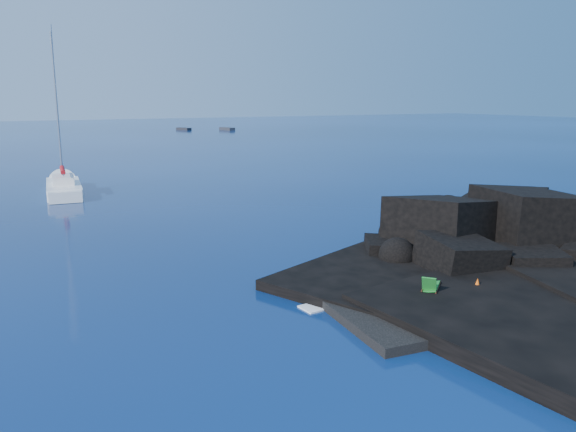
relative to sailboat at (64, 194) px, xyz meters
name	(u,v)px	position (x,y,z in m)	size (l,w,h in m)	color
ground	(349,335)	(4.96, -35.30, 0.00)	(400.00, 400.00, 0.00)	#031231
headland	(533,262)	(17.96, -32.30, 0.00)	(24.00, 24.00, 3.60)	black
beach	(438,308)	(9.46, -34.80, 0.00)	(8.50, 6.00, 0.70)	black
surf_foam	(378,274)	(9.96, -30.30, 0.00)	(10.00, 8.00, 0.06)	white
sailboat	(64,194)	(0.00, 0.00, 0.00)	(2.65, 12.66, 13.27)	white
deck_chair	(431,282)	(9.58, -34.22, 0.86)	(1.49, 0.65, 1.02)	#197225
towel	(415,285)	(9.69, -33.16, 0.38)	(2.14, 1.01, 0.06)	silver
sunbather	(415,282)	(9.69, -33.16, 0.52)	(1.74, 0.43, 0.23)	tan
marker_cone	(477,285)	(11.47, -34.82, 0.62)	(0.35, 0.35, 0.53)	#FF5D0D
distant_boat_a	(184,130)	(38.12, 86.03, 0.00)	(1.37, 4.40, 0.59)	black
distant_boat_b	(227,130)	(47.45, 80.60, 0.00)	(1.54, 4.94, 0.66)	#2B2B30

